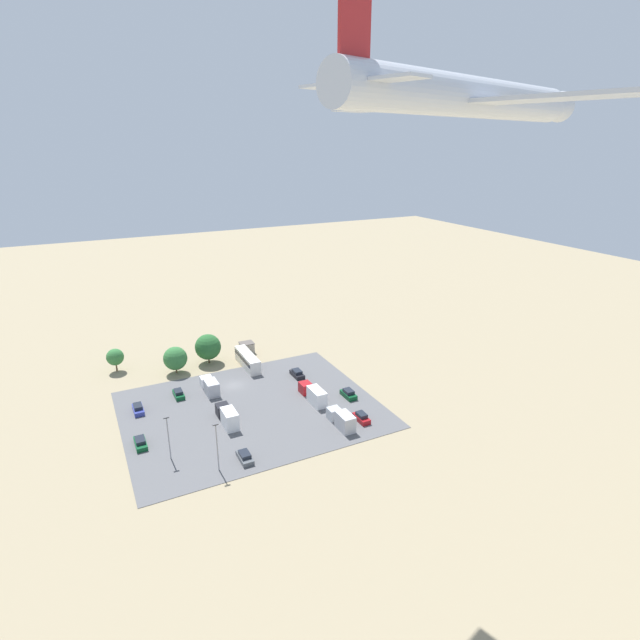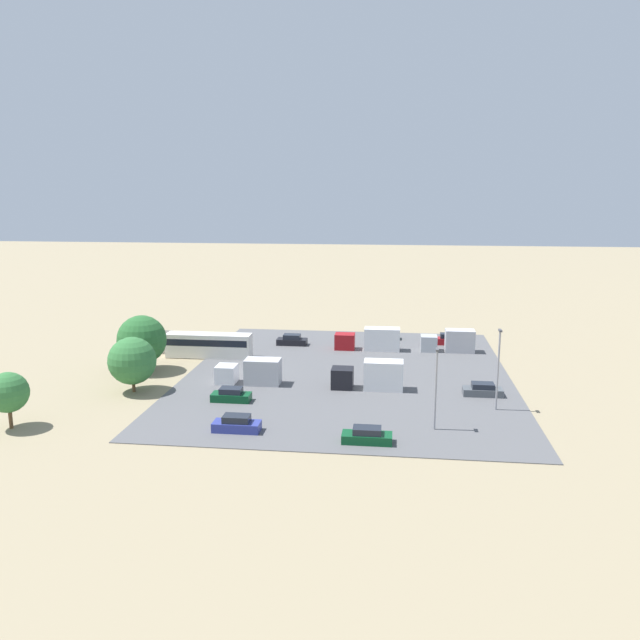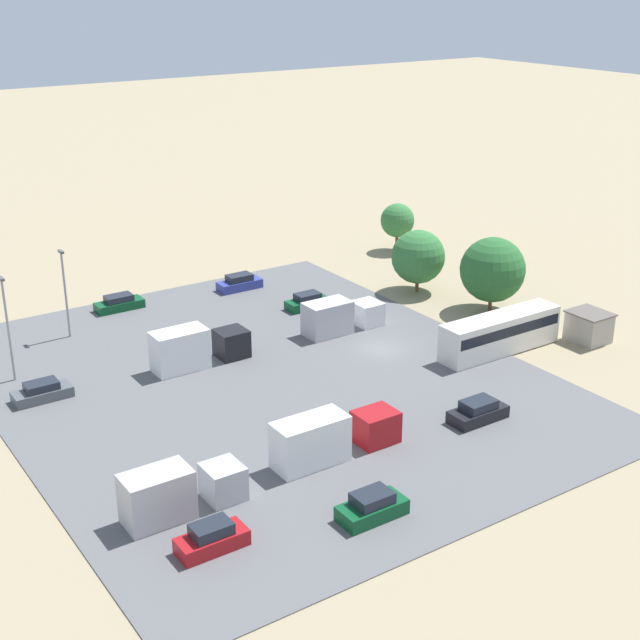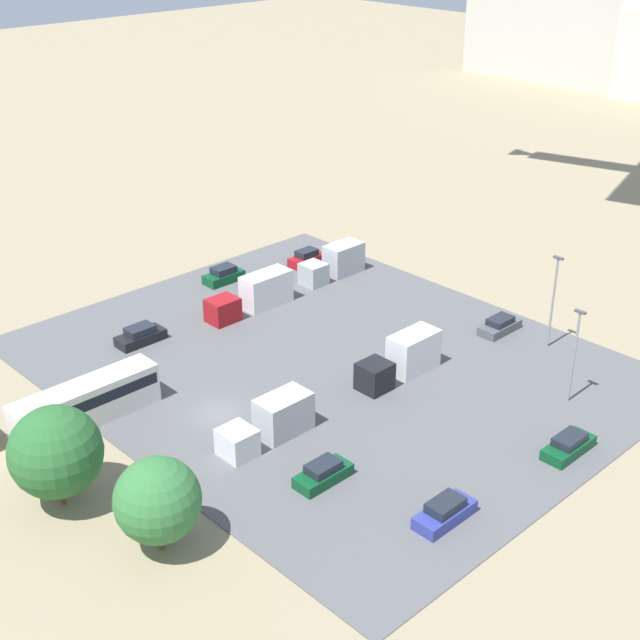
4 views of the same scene
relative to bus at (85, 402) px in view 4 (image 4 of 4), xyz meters
name	(u,v)px [view 4 (image 4 of 4)]	position (x,y,z in m)	size (l,w,h in m)	color
ground_plane	(219,415)	(6.02, 7.90, -1.83)	(400.00, 400.00, 0.00)	gray
parking_lot_surface	(327,364)	(6.02, 19.54, -1.79)	(48.56, 39.60, 0.08)	#565659
bus	(85,402)	(0.00, 0.00, 0.00)	(2.57, 11.69, 3.25)	silver
parked_car_0	(323,474)	(17.79, 7.78, -1.13)	(1.83, 4.23, 1.49)	#0C4723
parked_car_1	(569,446)	(27.51, 22.91, -1.15)	(1.86, 4.54, 1.43)	#0C4723
parked_car_2	(141,336)	(-8.21, 10.18, -1.09)	(1.97, 4.42, 1.57)	black
parked_car_3	(445,512)	(26.20, 10.54, -1.10)	(1.86, 4.49, 1.55)	navy
parked_car_4	(307,258)	(-11.24, 33.17, -1.06)	(1.77, 4.03, 1.65)	maroon
parked_car_5	(224,275)	(-13.74, 23.88, -1.06)	(1.96, 4.18, 1.66)	#0C4723
parked_car_6	(500,326)	(12.60, 35.09, -1.16)	(1.88, 4.34, 1.42)	#4C5156
parked_truck_0	(254,295)	(-6.57, 22.00, -0.27)	(2.30, 9.26, 3.22)	maroon
parked_truck_1	(335,263)	(-6.96, 33.24, -0.30)	(2.36, 7.49, 3.16)	#ADB2B7
parked_truck_2	(271,422)	(11.31, 8.68, -0.37)	(2.47, 7.63, 3.00)	silver
parked_truck_3	(403,358)	(11.72, 22.73, -0.21)	(2.36, 8.17, 3.36)	black
tree_near_shed	(56,452)	(7.61, -6.31, 2.29)	(6.14, 6.14, 7.19)	brown
tree_apron_mid	(157,500)	(15.77, -4.10, 1.82)	(5.38, 5.38, 6.35)	brown
light_pole_lot_centre	(575,352)	(23.55, 29.14, 2.64)	(0.90, 0.28, 7.92)	gray
light_pole_lot_edge	(553,298)	(17.23, 35.83, 2.95)	(0.90, 0.28, 8.54)	gray
horizon_terminal_block	(599,27)	(-43.11, 143.53, 8.79)	(50.13, 22.71, 21.23)	beige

